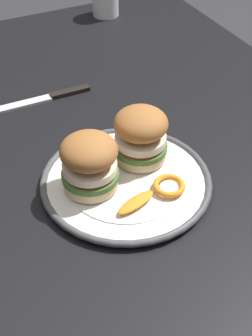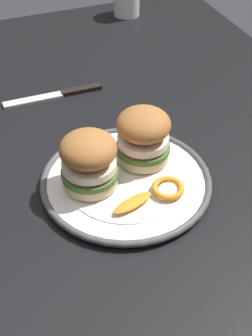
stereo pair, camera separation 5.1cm
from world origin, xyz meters
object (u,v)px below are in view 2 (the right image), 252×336
at_px(dinner_plate, 126,181).
at_px(sandwich_half_left, 89,160).
at_px(table_knife, 60,95).
at_px(drinking_glass, 126,0).
at_px(dining_table, 103,204).
at_px(sandwich_half_right, 143,135).

xyz_separation_m(dinner_plate, sandwich_half_left, (-0.01, -0.06, 0.06)).
xyz_separation_m(sandwich_half_left, table_knife, (-0.31, 0.03, -0.07)).
bearing_deg(sandwich_half_left, drinking_glass, 153.75).
bearing_deg(dining_table, sandwich_half_left, -40.12).
distance_m(sandwich_half_left, sandwich_half_right, 0.11).
xyz_separation_m(sandwich_half_right, drinking_glass, (-0.63, 0.22, -0.02)).
relative_size(sandwich_half_left, drinking_glass, 1.15).
xyz_separation_m(dining_table, table_knife, (-0.27, -0.00, 0.09)).
height_order(dinner_plate, sandwich_half_left, sandwich_half_left).
xyz_separation_m(dinner_plate, sandwich_half_right, (-0.04, 0.05, 0.06)).
xyz_separation_m(drinking_glass, table_knife, (0.35, -0.29, -0.04)).
bearing_deg(sandwich_half_left, dining_table, 139.88).
relative_size(dining_table, drinking_glass, 14.05).
bearing_deg(sandwich_half_right, dining_table, -96.79).
relative_size(dining_table, sandwich_half_right, 11.07).
distance_m(dinner_plate, drinking_glass, 0.72).
bearing_deg(dining_table, sandwich_half_right, 83.21).
distance_m(drinking_glass, table_knife, 0.46).
bearing_deg(drinking_glass, dining_table, -25.24).
bearing_deg(sandwich_half_left, table_knife, 174.20).
relative_size(dinner_plate, table_knife, 1.36).
distance_m(dining_table, sandwich_half_right, 0.17).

